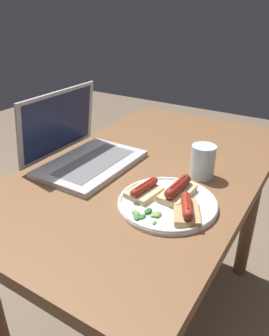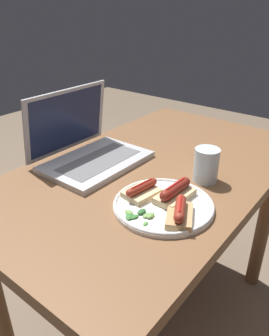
% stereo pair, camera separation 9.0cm
% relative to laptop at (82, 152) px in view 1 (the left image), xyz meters
% --- Properties ---
extents(ground_plane, '(6.00, 6.00, 0.00)m').
position_rel_laptop_xyz_m(ground_plane, '(0.10, -0.19, -0.77)').
color(ground_plane, '#75604C').
extents(desk, '(1.13, 0.67, 0.73)m').
position_rel_laptop_xyz_m(desk, '(0.10, -0.19, -0.16)').
color(desk, brown).
rests_on(desk, ground_plane).
extents(laptop, '(0.33, 0.26, 0.23)m').
position_rel_laptop_xyz_m(laptop, '(0.00, 0.00, 0.00)').
color(laptop, '#B7B7BC').
rests_on(laptop, desk).
extents(plate, '(0.26, 0.26, 0.02)m').
position_rel_laptop_xyz_m(plate, '(-0.07, -0.35, -0.03)').
color(plate, white).
rests_on(plate, desk).
extents(sausage_toast_left, '(0.12, 0.07, 0.05)m').
position_rel_laptop_xyz_m(sausage_toast_left, '(-0.04, -0.36, -0.01)').
color(sausage_toast_left, '#D6B784').
rests_on(sausage_toast_left, plate).
extents(sausage_toast_middle, '(0.12, 0.10, 0.04)m').
position_rel_laptop_xyz_m(sausage_toast_middle, '(-0.10, -0.41, -0.02)').
color(sausage_toast_middle, tan).
rests_on(sausage_toast_middle, plate).
extents(sausage_toast_right, '(0.11, 0.08, 0.04)m').
position_rel_laptop_xyz_m(sausage_toast_right, '(-0.08, -0.28, -0.02)').
color(sausage_toast_right, '#D6B784').
rests_on(sausage_toast_right, plate).
extents(salad_pile, '(0.06, 0.08, 0.01)m').
position_rel_laptop_xyz_m(salad_pile, '(-0.15, -0.33, -0.03)').
color(salad_pile, '#709E4C').
rests_on(salad_pile, plate).
extents(drinking_glass, '(0.07, 0.07, 0.10)m').
position_rel_laptop_xyz_m(drinking_glass, '(0.12, -0.36, 0.01)').
color(drinking_glass, silver).
rests_on(drinking_glass, desk).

